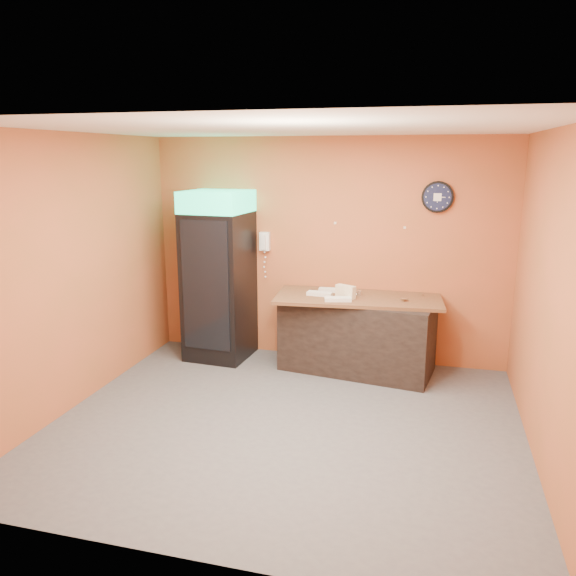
% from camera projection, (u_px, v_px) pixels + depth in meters
% --- Properties ---
extents(floor, '(4.50, 4.50, 0.00)m').
position_uv_depth(floor, '(286.00, 424.00, 5.51)').
color(floor, '#47474C').
rests_on(floor, ground).
extents(back_wall, '(4.50, 0.02, 2.80)m').
position_uv_depth(back_wall, '(327.00, 250.00, 7.07)').
color(back_wall, '#BC5935').
rests_on(back_wall, floor).
extents(left_wall, '(0.02, 4.00, 2.80)m').
position_uv_depth(left_wall, '(74.00, 272.00, 5.74)').
color(left_wall, '#BC5935').
rests_on(left_wall, floor).
extents(right_wall, '(0.02, 4.00, 2.80)m').
position_uv_depth(right_wall, '(549.00, 301.00, 4.63)').
color(right_wall, '#BC5935').
rests_on(right_wall, floor).
extents(ceiling, '(4.50, 4.00, 0.02)m').
position_uv_depth(ceiling, '(286.00, 128.00, 4.86)').
color(ceiling, white).
rests_on(ceiling, back_wall).
extents(beverage_cooler, '(0.80, 0.81, 2.15)m').
position_uv_depth(beverage_cooler, '(218.00, 278.00, 7.10)').
color(beverage_cooler, black).
rests_on(beverage_cooler, floor).
extents(prep_counter, '(1.88, 1.04, 0.89)m').
position_uv_depth(prep_counter, '(357.00, 335.00, 6.80)').
color(prep_counter, black).
rests_on(prep_counter, floor).
extents(wall_clock, '(0.37, 0.06, 0.37)m').
position_uv_depth(wall_clock, '(438.00, 197.00, 6.56)').
color(wall_clock, black).
rests_on(wall_clock, back_wall).
extents(wall_phone, '(0.13, 0.11, 0.24)m').
position_uv_depth(wall_phone, '(265.00, 241.00, 7.20)').
color(wall_phone, white).
rests_on(wall_phone, back_wall).
extents(butcher_paper, '(2.02, 1.03, 0.04)m').
position_uv_depth(butcher_paper, '(358.00, 298.00, 6.70)').
color(butcher_paper, brown).
rests_on(butcher_paper, prep_counter).
extents(sub_roll_stack, '(0.25, 0.18, 0.15)m').
position_uv_depth(sub_roll_stack, '(346.00, 292.00, 6.59)').
color(sub_roll_stack, beige).
rests_on(sub_roll_stack, butcher_paper).
extents(wrapped_sandwich_left, '(0.31, 0.14, 0.04)m').
position_uv_depth(wrapped_sandwich_left, '(320.00, 294.00, 6.73)').
color(wrapped_sandwich_left, silver).
rests_on(wrapped_sandwich_left, butcher_paper).
extents(wrapped_sandwich_mid, '(0.33, 0.19, 0.04)m').
position_uv_depth(wrapped_sandwich_mid, '(338.00, 299.00, 6.47)').
color(wrapped_sandwich_mid, silver).
rests_on(wrapped_sandwich_mid, butcher_paper).
extents(wrapped_sandwich_right, '(0.29, 0.13, 0.04)m').
position_uv_depth(wrapped_sandwich_right, '(330.00, 290.00, 6.91)').
color(wrapped_sandwich_right, silver).
rests_on(wrapped_sandwich_right, butcher_paper).
extents(kitchen_tool, '(0.06, 0.06, 0.06)m').
position_uv_depth(kitchen_tool, '(359.00, 293.00, 6.73)').
color(kitchen_tool, silver).
rests_on(kitchen_tool, butcher_paper).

